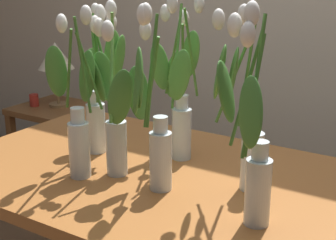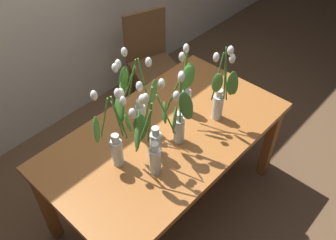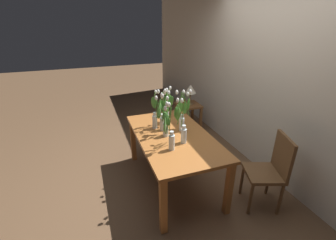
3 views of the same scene
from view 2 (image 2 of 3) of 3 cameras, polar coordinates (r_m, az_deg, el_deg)
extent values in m
plane|color=brown|center=(2.86, -0.18, -12.48)|extent=(18.00, 18.00, 0.00)
cube|color=#A3602D|center=(2.30, -0.22, -2.38)|extent=(1.60, 0.90, 0.04)
cube|color=#A3602D|center=(2.87, 15.76, -3.42)|extent=(0.07, 0.07, 0.70)
cube|color=#A3602D|center=(2.55, -18.71, -12.66)|extent=(0.07, 0.07, 0.70)
cube|color=#A3602D|center=(3.16, 3.72, 3.46)|extent=(0.07, 0.07, 0.70)
cylinder|color=silver|center=(2.08, -8.04, -5.13)|extent=(0.07, 0.07, 0.18)
cylinder|color=silver|center=(1.99, -8.36, -2.94)|extent=(0.04, 0.04, 0.05)
cylinder|color=silver|center=(2.10, -7.96, -5.67)|extent=(0.06, 0.06, 0.11)
cylinder|color=#478433|center=(1.92, -7.83, 0.53)|extent=(0.08, 0.02, 0.27)
ellipsoid|color=white|center=(1.85, -7.46, 4.22)|extent=(0.04, 0.04, 0.06)
ellipsoid|color=#4C8E38|center=(1.95, -7.62, 1.70)|extent=(0.05, 0.09, 0.18)
cylinder|color=#478433|center=(1.90, -7.63, -0.17)|extent=(0.05, 0.05, 0.26)
ellipsoid|color=white|center=(1.81, -7.12, 2.96)|extent=(0.04, 0.04, 0.06)
ellipsoid|color=#4C8E38|center=(1.95, -6.31, -0.49)|extent=(0.11, 0.09, 0.18)
cylinder|color=#478433|center=(1.91, -10.04, 0.26)|extent=(0.04, 0.07, 0.29)
ellipsoid|color=white|center=(1.82, -11.65, 3.83)|extent=(0.04, 0.04, 0.06)
ellipsoid|color=#4C8E38|center=(1.95, -11.22, -1.54)|extent=(0.09, 0.07, 0.18)
cylinder|color=#478433|center=(1.90, -8.06, 0.45)|extent=(0.05, 0.02, 0.30)
ellipsoid|color=white|center=(1.81, -7.98, 4.19)|extent=(0.04, 0.04, 0.06)
ellipsoid|color=#4C8E38|center=(1.92, -7.47, 1.68)|extent=(0.05, 0.07, 0.17)
cylinder|color=silver|center=(2.36, 7.88, 2.03)|extent=(0.07, 0.07, 0.18)
cylinder|color=silver|center=(2.28, 8.15, 4.20)|extent=(0.04, 0.04, 0.05)
cylinder|color=silver|center=(2.38, 7.81, 1.48)|extent=(0.06, 0.06, 0.11)
cylinder|color=#3D752D|center=(2.16, 7.83, 6.75)|extent=(0.08, 0.01, 0.31)
ellipsoid|color=white|center=(2.04, 7.63, 9.82)|extent=(0.04, 0.04, 0.06)
ellipsoid|color=#427F33|center=(2.12, 7.79, 5.84)|extent=(0.04, 0.11, 0.18)
cylinder|color=#3D752D|center=(2.16, 9.01, 7.19)|extent=(0.03, 0.05, 0.35)
ellipsoid|color=white|center=(2.05, 9.86, 10.77)|extent=(0.04, 0.04, 0.06)
ellipsoid|color=#427F33|center=(2.18, 10.06, 5.66)|extent=(0.08, 0.05, 0.18)
cylinder|color=#3D752D|center=(2.17, 9.15, 6.63)|extent=(0.03, 0.07, 0.30)
ellipsoid|color=white|center=(2.07, 10.14, 9.55)|extent=(0.04, 0.04, 0.06)
ellipsoid|color=#427F33|center=(2.18, 10.34, 5.78)|extent=(0.09, 0.06, 0.18)
cylinder|color=silver|center=(2.02, -2.07, -6.48)|extent=(0.07, 0.07, 0.18)
cylinder|color=silver|center=(1.93, -2.15, -4.28)|extent=(0.04, 0.04, 0.05)
cylinder|color=silver|center=(2.04, -2.05, -7.03)|extent=(0.06, 0.06, 0.11)
cylinder|color=#3D752D|center=(1.87, -3.17, -0.62)|extent=(0.03, 0.09, 0.26)
ellipsoid|color=white|center=(1.81, -4.11, 3.25)|extent=(0.04, 0.04, 0.06)
ellipsoid|color=#427F33|center=(1.90, -4.53, -0.82)|extent=(0.12, 0.06, 0.18)
cylinder|color=#3D752D|center=(1.82, -3.94, -1.86)|extent=(0.09, 0.05, 0.27)
ellipsoid|color=white|center=(1.72, -5.67, 1.05)|extent=(0.04, 0.04, 0.06)
ellipsoid|color=#427F33|center=(1.80, -4.93, -2.99)|extent=(0.05, 0.09, 0.18)
cylinder|color=#3D752D|center=(1.84, -2.91, -0.59)|extent=(0.01, 0.05, 0.31)
ellipsoid|color=white|center=(1.75, -3.58, 3.45)|extent=(0.04, 0.04, 0.06)
ellipsoid|color=#427F33|center=(1.88, -4.33, -1.23)|extent=(0.09, 0.04, 0.18)
cylinder|color=silver|center=(2.09, -1.92, -4.02)|extent=(0.07, 0.07, 0.18)
cylinder|color=silver|center=(2.01, -2.00, -1.80)|extent=(0.04, 0.04, 0.05)
cylinder|color=silver|center=(2.12, -1.90, -4.57)|extent=(0.06, 0.06, 0.11)
cylinder|color=#56933D|center=(1.91, -3.33, 1.52)|extent=(0.05, 0.06, 0.32)
ellipsoid|color=white|center=(1.81, -4.54, 5.33)|extent=(0.04, 0.04, 0.06)
ellipsoid|color=#427F33|center=(1.93, -4.54, -0.22)|extent=(0.08, 0.09, 0.18)
cylinder|color=#56933D|center=(1.91, -0.29, 0.79)|extent=(0.06, 0.09, 0.26)
ellipsoid|color=white|center=(1.81, 1.33, 3.83)|extent=(0.04, 0.04, 0.06)
ellipsoid|color=#427F33|center=(1.96, 1.06, 0.03)|extent=(0.10, 0.06, 0.18)
cylinder|color=silver|center=(2.27, -4.34, 0.36)|extent=(0.07, 0.07, 0.18)
cylinder|color=silver|center=(2.19, -4.50, 2.56)|extent=(0.04, 0.04, 0.05)
cylinder|color=silver|center=(2.29, -4.30, -0.19)|extent=(0.06, 0.06, 0.11)
cylinder|color=#478433|center=(2.06, -3.74, 5.56)|extent=(0.02, 0.08, 0.33)
ellipsoid|color=white|center=(1.94, -3.09, 9.13)|extent=(0.04, 0.04, 0.06)
ellipsoid|color=#4C8E38|center=(2.09, -2.31, 4.44)|extent=(0.10, 0.03, 0.18)
cylinder|color=#478433|center=(2.12, -5.75, 6.47)|extent=(0.01, 0.10, 0.32)
ellipsoid|color=white|center=(2.06, -6.95, 10.63)|extent=(0.04, 0.04, 0.06)
ellipsoid|color=#4C8E38|center=(2.14, -7.03, 6.39)|extent=(0.10, 0.02, 0.18)
cylinder|color=#478433|center=(2.12, -6.24, 5.53)|extent=(0.06, 0.09, 0.26)
ellipsoid|color=white|center=(2.06, -7.90, 8.77)|extent=(0.04, 0.04, 0.06)
ellipsoid|color=#4C8E38|center=(2.15, -7.40, 3.95)|extent=(0.09, 0.06, 0.18)
cylinder|color=#478433|center=(2.09, -6.45, 5.16)|extent=(0.10, 0.06, 0.28)
ellipsoid|color=white|center=(1.99, -8.38, 8.16)|extent=(0.04, 0.04, 0.06)
ellipsoid|color=#4C8E38|center=(2.08, -7.30, 3.70)|extent=(0.07, 0.09, 0.18)
cylinder|color=silver|center=(2.18, 1.77, -1.64)|extent=(0.07, 0.07, 0.18)
cylinder|color=silver|center=(2.10, 1.84, 0.57)|extent=(0.04, 0.04, 0.05)
cylinder|color=silver|center=(2.20, 1.75, -2.20)|extent=(0.06, 0.06, 0.11)
cylinder|color=#3D752D|center=(2.00, 0.36, 2.99)|extent=(0.09, 0.06, 0.26)
ellipsoid|color=white|center=(1.91, -1.02, 5.82)|extent=(0.04, 0.04, 0.06)
ellipsoid|color=#427F33|center=(2.01, -0.55, 1.13)|extent=(0.07, 0.08, 0.18)
cylinder|color=#3D752D|center=(1.98, 1.99, 3.45)|extent=(0.03, 0.03, 0.33)
ellipsoid|color=white|center=(1.86, 2.14, 6.99)|extent=(0.04, 0.04, 0.06)
ellipsoid|color=#427F33|center=(1.95, 2.89, 2.54)|extent=(0.09, 0.10, 0.18)
cylinder|color=#3D752D|center=(1.97, 1.97, 3.36)|extent=(0.04, 0.04, 0.32)
ellipsoid|color=white|center=(1.86, 2.12, 6.81)|extent=(0.04, 0.04, 0.06)
ellipsoid|color=#427F33|center=(1.96, 2.83, 2.08)|extent=(0.08, 0.11, 0.18)
cylinder|color=silver|center=(2.38, 2.81, 2.93)|extent=(0.07, 0.07, 0.18)
cylinder|color=silver|center=(2.31, 2.90, 5.11)|extent=(0.04, 0.04, 0.05)
cylinder|color=silver|center=(2.40, 2.78, 2.39)|extent=(0.06, 0.06, 0.11)
cylinder|color=#478433|center=(2.19, 2.86, 7.91)|extent=(0.04, 0.02, 0.32)
ellipsoid|color=white|center=(2.09, 2.89, 11.24)|extent=(0.04, 0.04, 0.06)
ellipsoid|color=#4C8E38|center=(2.16, 3.29, 7.04)|extent=(0.07, 0.07, 0.18)
cylinder|color=#478433|center=(2.17, 2.55, 7.27)|extent=(0.10, 0.05, 0.30)
ellipsoid|color=white|center=(2.04, 2.22, 9.96)|extent=(0.04, 0.04, 0.06)
ellipsoid|color=#4C8E38|center=(2.13, 2.93, 6.71)|extent=(0.08, 0.10, 0.18)
cube|color=brown|center=(3.34, -2.18, 8.21)|extent=(0.51, 0.51, 0.04)
cylinder|color=brown|center=(3.42, 1.74, 4.29)|extent=(0.04, 0.04, 0.43)
cylinder|color=brown|center=(3.31, -3.45, 2.58)|extent=(0.04, 0.04, 0.43)
cylinder|color=brown|center=(3.66, -0.83, 7.27)|extent=(0.04, 0.04, 0.43)
cylinder|color=brown|center=(3.55, -5.76, 5.76)|extent=(0.04, 0.04, 0.43)
cube|color=brown|center=(3.34, -3.67, 13.29)|extent=(0.39, 0.17, 0.46)
camera|label=1|loc=(2.19, 41.53, 5.07)|focal=53.42mm
camera|label=3|loc=(3.61, 46.79, 27.97)|focal=24.43mm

